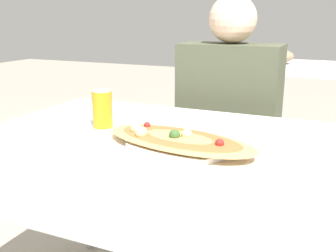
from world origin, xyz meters
TOP-DOWN VIEW (x-y plane):
  - dining_table at (0.00, 0.00)m, footprint 1.21×0.93m
  - chair_far_seated at (0.03, 0.80)m, footprint 0.40×0.40m
  - person_seated at (0.03, 0.68)m, footprint 0.43×0.25m
  - pizza_main at (0.07, -0.00)m, footprint 0.50×0.30m
  - soda_can at (-0.25, 0.09)m, footprint 0.07×0.07m
  - background_table at (0.15, 2.18)m, footprint 1.10×0.80m

SIDE VIEW (x-z plane):
  - chair_far_seated at x=0.03m, z-range 0.06..0.98m
  - dining_table at x=0.00m, z-range 0.29..1.02m
  - background_table at x=0.15m, z-range 0.25..1.09m
  - person_seated at x=0.03m, z-range 0.11..1.28m
  - pizza_main at x=0.07m, z-range 0.71..0.77m
  - soda_can at x=-0.25m, z-range 0.72..0.85m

